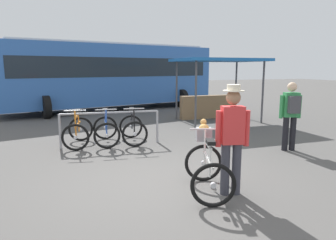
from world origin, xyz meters
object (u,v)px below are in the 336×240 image
(racked_bike_black, at_px, (133,129))
(market_stall, at_px, (214,83))
(racked_bike_orange, at_px, (78,132))
(person_with_featured_bike, at_px, (232,135))
(racked_bike_blue, at_px, (106,130))
(featured_bicycle, at_px, (207,161))
(pedestrian_with_backpack, at_px, (291,112))
(bus_distant, at_px, (111,73))

(racked_bike_black, bearing_deg, market_stall, 33.87)
(racked_bike_orange, height_order, racked_bike_black, same)
(racked_bike_black, distance_m, person_with_featured_bike, 3.94)
(racked_bike_orange, height_order, racked_bike_blue, same)
(featured_bicycle, bearing_deg, racked_bike_blue, 106.88)
(racked_bike_black, height_order, pedestrian_with_backpack, pedestrian_with_backpack)
(racked_bike_blue, height_order, person_with_featured_bike, person_with_featured_bike)
(racked_bike_orange, relative_size, racked_bike_blue, 1.02)
(person_with_featured_bike, height_order, bus_distant, bus_distant)
(pedestrian_with_backpack, distance_m, market_stall, 4.61)
(racked_bike_orange, bearing_deg, market_stall, 25.01)
(featured_bicycle, relative_size, pedestrian_with_backpack, 0.77)
(person_with_featured_bike, distance_m, market_stall, 7.06)
(racked_bike_black, height_order, featured_bicycle, featured_bicycle)
(racked_bike_blue, bearing_deg, racked_bike_orange, 175.31)
(racked_bike_black, distance_m, featured_bicycle, 3.59)
(person_with_featured_bike, distance_m, pedestrian_with_backpack, 3.21)
(bus_distant, height_order, market_stall, bus_distant)
(featured_bicycle, bearing_deg, pedestrian_with_backpack, 26.87)
(racked_bike_orange, height_order, person_with_featured_bike, person_with_featured_bike)
(racked_bike_black, height_order, market_stall, market_stall)
(racked_bike_blue, relative_size, racked_bike_black, 1.01)
(racked_bike_black, height_order, bus_distant, bus_distant)
(person_with_featured_bike, bearing_deg, pedestrian_with_backpack, 33.52)
(racked_bike_black, bearing_deg, person_with_featured_bike, -79.99)
(racked_bike_blue, distance_m, featured_bicycle, 3.78)
(market_stall, bearing_deg, racked_bike_blue, -151.07)
(person_with_featured_bike, relative_size, bus_distant, 0.17)
(person_with_featured_bike, xyz_separation_m, pedestrian_with_backpack, (2.68, 1.77, -0.01))
(racked_bike_blue, relative_size, bus_distant, 0.11)
(featured_bicycle, distance_m, person_with_featured_bike, 0.61)
(racked_bike_black, bearing_deg, featured_bicycle, -83.59)
(featured_bicycle, xyz_separation_m, person_with_featured_bike, (0.28, -0.28, 0.46))
(racked_bike_blue, xyz_separation_m, person_with_featured_bike, (1.37, -3.89, 0.58))
(pedestrian_with_backpack, bearing_deg, racked_bike_orange, 155.37)
(featured_bicycle, relative_size, person_with_featured_bike, 0.73)
(featured_bicycle, xyz_separation_m, bus_distant, (0.16, 10.47, 1.25))
(racked_bike_orange, bearing_deg, racked_bike_blue, -4.69)
(racked_bike_black, bearing_deg, racked_bike_orange, 175.31)
(racked_bike_black, xyz_separation_m, featured_bicycle, (0.40, -3.56, 0.12))
(racked_bike_blue, height_order, market_stall, market_stall)
(person_with_featured_bike, bearing_deg, racked_bike_black, 100.01)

